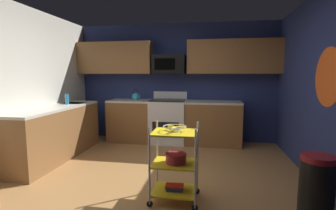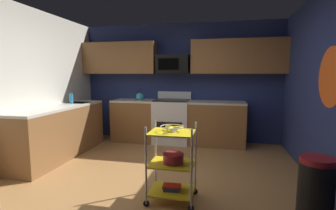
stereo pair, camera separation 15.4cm
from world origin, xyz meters
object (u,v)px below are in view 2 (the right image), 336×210
(kettle, at_px, (140,97))
(dish_soap_bottle, at_px, (71,99))
(rolling_cart, at_px, (172,163))
(trash_can, at_px, (316,189))
(microwave, at_px, (173,64))
(book_stack, at_px, (172,187))
(oven_range, at_px, (172,121))
(mixing_bowl_large, at_px, (173,158))
(fruit_bowl, at_px, (172,128))

(kettle, relative_size, dish_soap_bottle, 1.32)
(rolling_cart, height_order, trash_can, rolling_cart)
(microwave, relative_size, book_stack, 3.11)
(microwave, distance_m, rolling_cart, 2.96)
(dish_soap_bottle, bearing_deg, trash_can, -23.14)
(oven_range, xyz_separation_m, dish_soap_bottle, (-1.77, -1.00, 0.54))
(oven_range, height_order, mixing_bowl_large, oven_range)
(fruit_bowl, distance_m, kettle, 2.82)
(fruit_bowl, bearing_deg, microwave, 100.95)
(oven_range, distance_m, book_stack, 2.60)
(kettle, bearing_deg, trash_can, -43.72)
(microwave, height_order, fruit_bowl, microwave)
(fruit_bowl, bearing_deg, book_stack, 0.00)
(rolling_cart, distance_m, book_stack, 0.29)
(trash_can, bearing_deg, rolling_cart, 176.63)
(dish_soap_bottle, bearing_deg, rolling_cart, -33.83)
(oven_range, bearing_deg, mixing_bowl_large, -78.29)
(rolling_cart, bearing_deg, trash_can, -3.37)
(book_stack, bearing_deg, kettle, 116.02)
(microwave, xyz_separation_m, rolling_cart, (0.51, -2.64, -1.25))
(mixing_bowl_large, bearing_deg, book_stack, 180.00)
(microwave, height_order, rolling_cart, microwave)
(rolling_cart, bearing_deg, microwave, 100.95)
(mixing_bowl_large, xyz_separation_m, dish_soap_bottle, (-2.30, 1.53, 0.50))
(dish_soap_bottle, bearing_deg, fruit_bowl, -33.83)
(oven_range, distance_m, mixing_bowl_large, 2.59)
(rolling_cart, height_order, fruit_bowl, rolling_cart)
(mixing_bowl_large, relative_size, trash_can, 0.38)
(mixing_bowl_large, distance_m, trash_can, 1.50)
(microwave, bearing_deg, rolling_cart, -79.05)
(fruit_bowl, height_order, kettle, kettle)
(dish_soap_bottle, bearing_deg, book_stack, -33.83)
(oven_range, height_order, dish_soap_bottle, dish_soap_bottle)
(microwave, height_order, kettle, microwave)
(book_stack, distance_m, kettle, 2.94)
(kettle, bearing_deg, dish_soap_bottle, -136.26)
(mixing_bowl_large, relative_size, dish_soap_bottle, 1.26)
(book_stack, height_order, trash_can, trash_can)
(microwave, distance_m, fruit_bowl, 2.81)
(rolling_cart, bearing_deg, oven_range, 101.38)
(oven_range, relative_size, fruit_bowl, 4.04)
(book_stack, bearing_deg, dish_soap_bottle, 146.17)
(kettle, xyz_separation_m, dish_soap_bottle, (-1.05, -1.00, 0.02))
(microwave, distance_m, trash_can, 3.66)
(microwave, distance_m, mixing_bowl_large, 2.94)
(microwave, bearing_deg, kettle, -171.48)
(kettle, distance_m, trash_can, 3.84)
(oven_range, xyz_separation_m, book_stack, (0.51, -2.53, -0.32))
(mixing_bowl_large, xyz_separation_m, book_stack, (-0.02, 0.00, -0.36))
(oven_range, height_order, fruit_bowl, oven_range)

